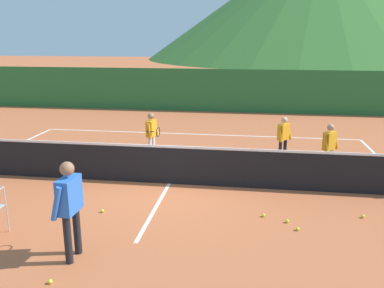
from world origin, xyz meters
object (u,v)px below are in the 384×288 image
at_px(tennis_net, 169,164).
at_px(tennis_ball_1, 298,229).
at_px(instructor, 69,201).
at_px(tennis_ball_2, 287,221).
at_px(student_0, 152,131).
at_px(tennis_ball_7, 363,216).
at_px(tennis_ball_4, 264,215).
at_px(tennis_ball_6, 102,211).
at_px(tennis_ball_3, 50,282).
at_px(student_1, 284,135).
at_px(student_2, 329,144).

distance_m(tennis_net, tennis_ball_1, 3.58).
height_order(tennis_net, instructor, instructor).
bearing_deg(tennis_ball_2, student_0, 133.74).
bearing_deg(student_0, tennis_ball_7, -33.05).
bearing_deg(tennis_ball_4, instructor, -147.18).
bearing_deg(student_0, tennis_ball_2, -46.26).
bearing_deg(tennis_ball_6, tennis_ball_4, 4.60).
height_order(student_0, tennis_ball_1, student_0).
distance_m(instructor, tennis_ball_1, 4.14).
height_order(tennis_ball_1, tennis_ball_6, same).
bearing_deg(tennis_ball_3, tennis_ball_4, 41.10).
relative_size(student_1, tennis_ball_3, 19.22).
distance_m(tennis_ball_6, tennis_ball_7, 5.27).
xyz_separation_m(tennis_net, tennis_ball_6, (-1.03, -1.84, -0.47)).
bearing_deg(tennis_ball_3, tennis_ball_6, 92.89).
distance_m(tennis_ball_1, tennis_ball_3, 4.39).
distance_m(student_0, tennis_ball_7, 6.18).
bearing_deg(instructor, tennis_ball_4, 32.82).
height_order(student_2, tennis_ball_6, student_2).
bearing_deg(student_2, tennis_ball_6, -147.29).
relative_size(instructor, student_2, 1.24).
distance_m(instructor, student_2, 6.93).
relative_size(student_0, student_2, 1.03).
bearing_deg(instructor, tennis_ball_2, 26.91).
height_order(student_2, tennis_ball_7, student_2).
relative_size(tennis_net, instructor, 7.12).
distance_m(tennis_net, student_2, 4.21).
height_order(instructor, student_1, instructor).
bearing_deg(student_1, tennis_ball_2, -92.37).
xyz_separation_m(tennis_ball_1, tennis_ball_3, (-3.77, -2.25, 0.00)).
relative_size(instructor, tennis_ball_2, 24.27).
height_order(student_0, tennis_ball_2, student_0).
distance_m(instructor, tennis_ball_2, 4.12).
distance_m(student_0, student_1, 3.80).
height_order(student_1, tennis_ball_7, student_1).
distance_m(student_0, tennis_ball_3, 6.39).
bearing_deg(tennis_net, tennis_ball_1, -36.05).
height_order(tennis_ball_2, tennis_ball_4, same).
distance_m(student_2, tennis_ball_7, 2.82).
height_order(tennis_ball_4, tennis_ball_7, same).
bearing_deg(tennis_ball_1, student_2, 72.28).
bearing_deg(tennis_ball_4, tennis_net, 144.95).
xyz_separation_m(tennis_net, student_1, (2.87, 2.29, 0.28)).
height_order(tennis_net, student_1, student_1).
xyz_separation_m(tennis_net, tennis_ball_2, (2.70, -1.78, -0.47)).
distance_m(tennis_ball_3, tennis_ball_7, 5.93).
bearing_deg(student_0, tennis_net, -65.36).
bearing_deg(tennis_ball_1, tennis_ball_3, -149.21).
xyz_separation_m(student_1, tennis_ball_3, (-3.78, -6.62, -0.75)).
relative_size(instructor, tennis_ball_7, 24.27).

